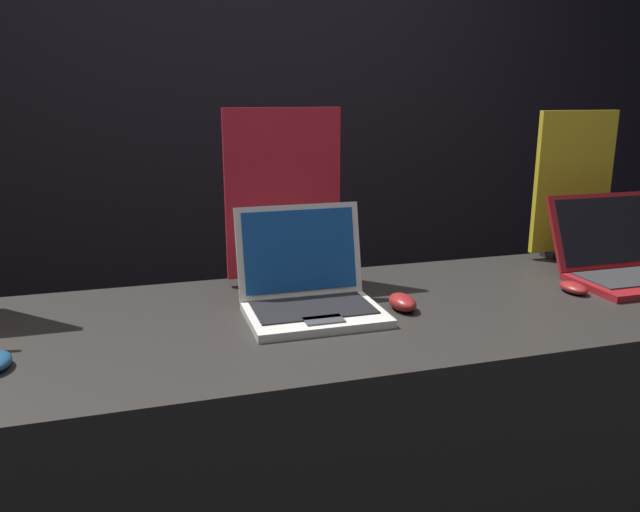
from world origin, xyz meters
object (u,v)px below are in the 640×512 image
Objects in this scene: laptop_middle at (309,288)px; laptop_back at (629,261)px; mouse_back at (574,288)px; mouse_middle at (402,302)px; promo_stand_back at (573,189)px; promo_stand_middle at (283,201)px.

laptop_back is at bearing -0.02° from laptop_middle.
mouse_back is at bearing -164.78° from laptop_back.
mouse_middle is 0.85m from promo_stand_back.
promo_stand_middle is at bearing 90.00° from laptop_middle.
promo_stand_middle is 5.31× the size of mouse_back.
promo_stand_back reaches higher than laptop_middle.
promo_stand_back is (0.98, 0.28, 0.17)m from laptop_middle.
mouse_back is at bearing -23.87° from promo_stand_middle.
laptop_middle is 0.98m from laptop_back.
laptop_middle is 0.85× the size of laptop_back.
laptop_back is (0.98, -0.00, -0.00)m from laptop_middle.
promo_stand_back reaches higher than mouse_back.
laptop_middle is 1.03m from promo_stand_back.
mouse_middle reaches higher than mouse_back.
promo_stand_back reaches higher than laptop_back.
promo_stand_middle is 1.28× the size of laptop_back.
mouse_back is (-0.24, -0.06, -0.04)m from laptop_back.
mouse_middle is at bearing -155.94° from promo_stand_back.
promo_stand_middle is at bearing 164.96° from laptop_back.
laptop_back is at bearing 15.22° from mouse_back.
promo_stand_back is (0.75, 0.34, 0.21)m from mouse_middle.
mouse_middle is at bearing -175.61° from laptop_back.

